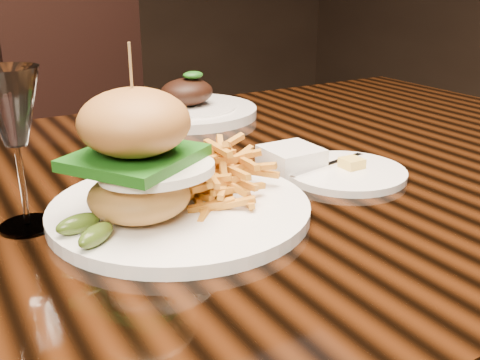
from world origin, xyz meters
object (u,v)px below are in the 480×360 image
dining_table (186,231)px  burger_plate (173,175)px  far_dish (187,108)px  chair_far (107,146)px  wine_glass (12,113)px

dining_table → burger_plate: (-0.06, -0.11, 0.13)m
far_dish → chair_far: chair_far is taller
chair_far → dining_table: bearing=-119.9°
wine_glass → chair_far: (0.38, 0.93, -0.34)m
dining_table → wine_glass: wine_glass is taller
far_dish → chair_far: size_ratio=0.28×
dining_table → chair_far: (0.17, 0.89, -0.13)m
dining_table → burger_plate: size_ratio=5.30×
dining_table → wine_glass: bearing=-167.7°
chair_far → wine_glass: bearing=-131.5°
wine_glass → burger_plate: bearing=-21.3°
dining_table → far_dish: far_dish is taller
dining_table → chair_far: chair_far is taller
dining_table → far_dish: bearing=63.5°
dining_table → chair_far: bearing=79.3°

